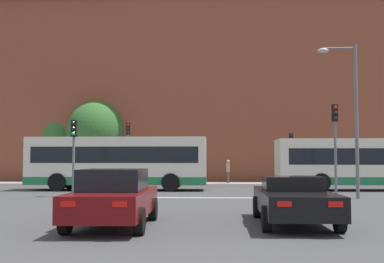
# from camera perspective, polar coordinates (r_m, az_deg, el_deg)

# --- Properties ---
(stop_line_strip) EXTENTS (9.61, 0.30, 0.01)m
(stop_line_strip) POSITION_cam_1_polar(r_m,az_deg,el_deg) (22.17, 1.89, -7.85)
(stop_line_strip) COLOR silver
(stop_line_strip) RESTS_ON ground_plane
(far_pavement) EXTENTS (70.68, 2.50, 0.01)m
(far_pavement) POSITION_cam_1_polar(r_m,az_deg,el_deg) (35.96, 2.06, -6.13)
(far_pavement) COLOR gray
(far_pavement) RESTS_ON ground_plane
(brick_civic_building) EXTENTS (42.79, 13.22, 22.78)m
(brick_civic_building) POSITION_cam_1_polar(r_m,az_deg,el_deg) (45.89, 1.13, 5.00)
(brick_civic_building) COLOR brown
(brick_civic_building) RESTS_ON ground_plane
(car_saloon_left) EXTENTS (1.98, 4.48, 1.49)m
(car_saloon_left) POSITION_cam_1_polar(r_m,az_deg,el_deg) (12.78, -9.24, -7.72)
(car_saloon_left) COLOR #600C0F
(car_saloon_left) RESTS_ON ground_plane
(car_roadster_right) EXTENTS (2.01, 4.80, 1.28)m
(car_roadster_right) POSITION_cam_1_polar(r_m,az_deg,el_deg) (13.41, 11.92, -7.91)
(car_roadster_right) COLOR black
(car_roadster_right) RESTS_ON ground_plane
(bus_crossing_lead) EXTENTS (10.12, 2.71, 3.01)m
(bus_crossing_lead) POSITION_cam_1_polar(r_m,az_deg,el_deg) (27.99, -8.75, -3.58)
(bus_crossing_lead) COLOR silver
(bus_crossing_lead) RESTS_ON ground_plane
(bus_crossing_trailing) EXTENTS (11.72, 2.68, 2.92)m
(bus_crossing_trailing) POSITION_cam_1_polar(r_m,az_deg,el_deg) (29.44, 21.44, -3.48)
(bus_crossing_trailing) COLOR silver
(bus_crossing_trailing) RESTS_ON ground_plane
(traffic_light_far_right) EXTENTS (0.26, 0.31, 3.69)m
(traffic_light_far_right) POSITION_cam_1_polar(r_m,az_deg,el_deg) (35.85, 11.68, -2.08)
(traffic_light_far_right) COLOR slate
(traffic_light_far_right) RESTS_ON ground_plane
(traffic_light_far_left) EXTENTS (0.26, 0.31, 4.41)m
(traffic_light_far_left) POSITION_cam_1_polar(r_m,az_deg,el_deg) (35.44, -7.59, -1.38)
(traffic_light_far_left) COLOR slate
(traffic_light_far_left) RESTS_ON ground_plane
(traffic_light_near_right) EXTENTS (0.26, 0.31, 4.34)m
(traffic_light_near_right) POSITION_cam_1_polar(r_m,az_deg,el_deg) (23.51, 16.61, -0.37)
(traffic_light_near_right) COLOR slate
(traffic_light_near_right) RESTS_ON ground_plane
(traffic_light_near_left) EXTENTS (0.26, 0.31, 3.64)m
(traffic_light_near_left) POSITION_cam_1_polar(r_m,az_deg,el_deg) (23.68, -13.85, -1.49)
(traffic_light_near_left) COLOR slate
(traffic_light_near_left) RESTS_ON ground_plane
(street_lamp_junction) EXTENTS (1.78, 0.36, 6.97)m
(street_lamp_junction) POSITION_cam_1_polar(r_m,az_deg,el_deg) (22.93, 18.19, 3.07)
(street_lamp_junction) COLOR slate
(street_lamp_junction) RESTS_ON ground_plane
(pedestrian_waiting) EXTENTS (0.41, 0.24, 1.67)m
(pedestrian_waiting) POSITION_cam_1_polar(r_m,az_deg,el_deg) (36.75, -3.84, -4.55)
(pedestrian_waiting) COLOR brown
(pedestrian_waiting) RESTS_ON ground_plane
(pedestrian_walking_east) EXTENTS (0.31, 0.44, 1.79)m
(pedestrian_walking_east) POSITION_cam_1_polar(r_m,az_deg,el_deg) (37.30, 12.17, -4.34)
(pedestrian_walking_east) COLOR brown
(pedestrian_walking_east) RESTS_ON ground_plane
(pedestrian_walking_west) EXTENTS (0.25, 0.42, 1.74)m
(pedestrian_walking_west) POSITION_cam_1_polar(r_m,az_deg,el_deg) (35.94, 4.30, -4.50)
(pedestrian_walking_west) COLOR brown
(pedestrian_walking_west) RESTS_ON ground_plane
(tree_by_building) EXTENTS (4.05, 4.05, 5.97)m
(tree_by_building) POSITION_cam_1_polar(r_m,az_deg,el_deg) (42.88, -15.27, -0.45)
(tree_by_building) COLOR #4C3823
(tree_by_building) RESTS_ON ground_plane
(tree_kerbside) EXTENTS (4.68, 4.68, 6.71)m
(tree_kerbside) POSITION_cam_1_polar(r_m,az_deg,el_deg) (42.23, -10.59, 0.09)
(tree_kerbside) COLOR #4C3823
(tree_kerbside) RESTS_ON ground_plane
(tree_distant) EXTENTS (4.79, 4.79, 6.61)m
(tree_distant) POSITION_cam_1_polar(r_m,az_deg,el_deg) (40.49, -11.30, 0.02)
(tree_distant) COLOR #4C3823
(tree_distant) RESTS_ON ground_plane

